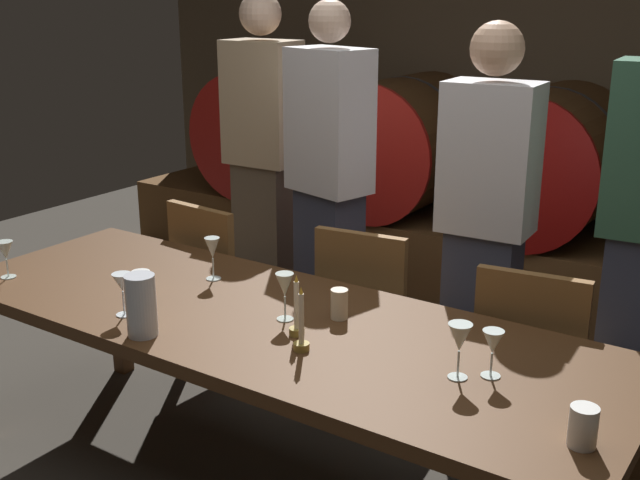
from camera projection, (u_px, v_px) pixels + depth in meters
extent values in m
cube|color=brown|center=(585.00, 85.00, 4.88)|extent=(6.56, 0.24, 2.52)
cube|color=brown|center=(540.00, 267.00, 4.76)|extent=(5.90, 0.90, 0.45)
cylinder|color=brown|center=(281.00, 129.00, 5.59)|extent=(0.85, 0.90, 0.85)
cylinder|color=#B21C16|center=(239.00, 139.00, 5.23)|extent=(0.86, 0.03, 0.86)
cylinder|color=#B21C16|center=(318.00, 121.00, 5.96)|extent=(0.86, 0.03, 0.86)
cylinder|color=#2D2D33|center=(281.00, 129.00, 5.59)|extent=(0.85, 0.04, 0.85)
cylinder|color=#513319|center=(403.00, 144.00, 5.07)|extent=(0.85, 0.90, 0.85)
cylinder|color=#B21C16|center=(366.00, 156.00, 4.71)|extent=(0.86, 0.03, 0.86)
cylinder|color=#B21C16|center=(435.00, 133.00, 5.44)|extent=(0.86, 0.03, 0.86)
cylinder|color=#2D2D33|center=(403.00, 144.00, 5.07)|extent=(0.85, 0.04, 0.85)
cylinder|color=#513319|center=(547.00, 161.00, 4.57)|extent=(0.85, 0.90, 0.85)
cylinder|color=maroon|center=(518.00, 176.00, 4.20)|extent=(0.86, 0.03, 0.86)
cylinder|color=maroon|center=(572.00, 148.00, 4.93)|extent=(0.86, 0.03, 0.86)
cylinder|color=#2D2D33|center=(547.00, 161.00, 4.57)|extent=(0.85, 0.04, 0.85)
cube|color=#4C2D16|center=(266.00, 323.00, 2.80)|extent=(2.59, 0.89, 0.05)
cube|color=#4C2D16|center=(119.00, 308.00, 3.87)|extent=(0.07, 0.07, 0.67)
cube|color=#4C2D16|center=(637.00, 470.00, 2.57)|extent=(0.07, 0.07, 0.67)
cube|color=brown|center=(230.00, 286.00, 3.86)|extent=(0.43, 0.43, 0.04)
cube|color=brown|center=(201.00, 251.00, 3.66)|extent=(0.40, 0.07, 0.42)
cube|color=brown|center=(280.00, 327.00, 3.95)|extent=(0.05, 0.05, 0.42)
cube|color=brown|center=(232.00, 311.00, 4.16)|extent=(0.05, 0.05, 0.42)
cube|color=brown|center=(232.00, 351.00, 3.70)|extent=(0.05, 0.05, 0.42)
cube|color=brown|center=(183.00, 332.00, 3.91)|extent=(0.05, 0.05, 0.42)
cube|color=brown|center=(375.00, 317.00, 3.50)|extent=(0.45, 0.45, 0.04)
cube|color=brown|center=(360.00, 281.00, 3.28)|extent=(0.40, 0.09, 0.42)
cube|color=brown|center=(423.00, 356.00, 3.64)|extent=(0.05, 0.05, 0.42)
cube|color=brown|center=(355.00, 342.00, 3.79)|extent=(0.05, 0.05, 0.42)
cube|color=brown|center=(396.00, 388.00, 3.35)|extent=(0.05, 0.05, 0.42)
cube|color=brown|center=(324.00, 372.00, 3.50)|extent=(0.05, 0.05, 0.42)
cube|color=brown|center=(535.00, 367.00, 3.04)|extent=(0.45, 0.45, 0.04)
cube|color=brown|center=(530.00, 329.00, 2.82)|extent=(0.40, 0.09, 0.42)
cube|color=brown|center=(582.00, 410.00, 3.18)|extent=(0.05, 0.05, 0.42)
cube|color=brown|center=(499.00, 391.00, 3.33)|extent=(0.05, 0.05, 0.42)
cube|color=brown|center=(567.00, 452.00, 2.89)|extent=(0.05, 0.05, 0.42)
cube|color=brown|center=(476.00, 430.00, 3.04)|extent=(0.05, 0.05, 0.42)
cube|color=brown|center=(265.00, 247.00, 4.35)|extent=(0.31, 0.21, 0.94)
cube|color=tan|center=(262.00, 103.00, 4.11)|extent=(0.39, 0.25, 0.64)
sphere|color=beige|center=(260.00, 14.00, 3.98)|extent=(0.22, 0.22, 0.22)
cube|color=#33384C|center=(329.00, 281.00, 3.89)|extent=(0.34, 0.27, 0.91)
cube|color=silver|center=(329.00, 121.00, 3.65)|extent=(0.43, 0.33, 0.66)
sphere|color=beige|center=(330.00, 21.00, 3.51)|extent=(0.19, 0.19, 0.19)
cube|color=#33384C|center=(479.00, 322.00, 3.49)|extent=(0.31, 0.22, 0.84)
cube|color=silver|center=(490.00, 158.00, 3.27)|extent=(0.39, 0.26, 0.63)
sphere|color=#D8A884|center=(497.00, 48.00, 3.13)|extent=(0.22, 0.22, 0.22)
cube|color=#33384C|center=(637.00, 347.00, 3.15)|extent=(0.31, 0.22, 0.93)
cylinder|color=olive|center=(297.00, 331.00, 2.65)|extent=(0.05, 0.05, 0.02)
cylinder|color=#EDE5CC|center=(297.00, 305.00, 2.62)|extent=(0.02, 0.02, 0.17)
cone|color=yellow|center=(296.00, 278.00, 2.59)|extent=(0.01, 0.01, 0.02)
cylinder|color=olive|center=(301.00, 347.00, 2.54)|extent=(0.05, 0.05, 0.02)
cylinder|color=#EDE5CC|center=(301.00, 319.00, 2.51)|extent=(0.02, 0.02, 0.17)
cone|color=yellow|center=(301.00, 290.00, 2.48)|extent=(0.01, 0.01, 0.02)
cylinder|color=silver|center=(141.00, 305.00, 2.62)|extent=(0.10, 0.10, 0.21)
cylinder|color=silver|center=(9.00, 277.00, 3.18)|extent=(0.06, 0.06, 0.00)
cylinder|color=silver|center=(7.00, 268.00, 3.17)|extent=(0.01, 0.01, 0.07)
cone|color=silver|center=(5.00, 250.00, 3.14)|extent=(0.07, 0.07, 0.07)
cylinder|color=white|center=(125.00, 315.00, 2.81)|extent=(0.06, 0.06, 0.00)
cylinder|color=white|center=(124.00, 303.00, 2.80)|extent=(0.01, 0.01, 0.09)
cone|color=white|center=(122.00, 283.00, 2.77)|extent=(0.07, 0.07, 0.07)
cylinder|color=silver|center=(214.00, 279.00, 3.16)|extent=(0.06, 0.06, 0.00)
cylinder|color=silver|center=(213.00, 268.00, 3.15)|extent=(0.01, 0.01, 0.08)
cone|color=silver|center=(212.00, 248.00, 3.12)|extent=(0.06, 0.06, 0.09)
cylinder|color=silver|center=(285.00, 319.00, 2.77)|extent=(0.06, 0.06, 0.00)
cylinder|color=silver|center=(285.00, 307.00, 2.76)|extent=(0.01, 0.01, 0.08)
cone|color=silver|center=(285.00, 285.00, 2.73)|extent=(0.06, 0.06, 0.08)
cylinder|color=silver|center=(457.00, 377.00, 2.36)|extent=(0.06, 0.06, 0.00)
cylinder|color=silver|center=(458.00, 364.00, 2.35)|extent=(0.01, 0.01, 0.08)
cone|color=silver|center=(460.00, 338.00, 2.32)|extent=(0.07, 0.07, 0.09)
cylinder|color=silver|center=(490.00, 376.00, 2.37)|extent=(0.06, 0.06, 0.00)
cylinder|color=silver|center=(491.00, 364.00, 2.36)|extent=(0.01, 0.01, 0.07)
cone|color=silver|center=(493.00, 342.00, 2.33)|extent=(0.07, 0.07, 0.07)
cylinder|color=white|center=(141.00, 282.00, 3.00)|extent=(0.07, 0.07, 0.09)
cylinder|color=beige|center=(339.00, 304.00, 2.77)|extent=(0.06, 0.06, 0.11)
cylinder|color=white|center=(583.00, 427.00, 1.99)|extent=(0.07, 0.07, 0.11)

